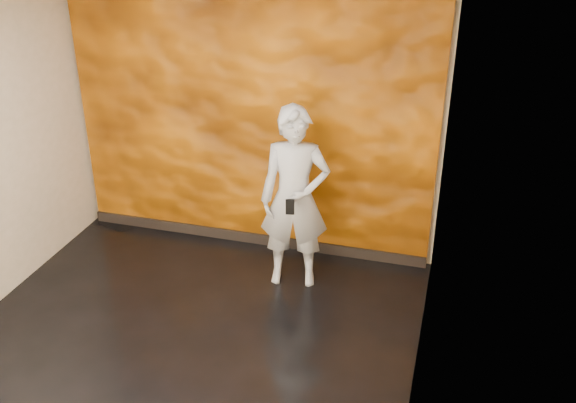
% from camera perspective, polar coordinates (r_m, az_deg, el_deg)
% --- Properties ---
extents(room, '(4.02, 4.02, 2.81)m').
position_cam_1_polar(room, '(5.09, -10.61, -0.36)').
color(room, black).
rests_on(room, ground).
extents(feature_wall, '(3.90, 0.06, 2.75)m').
position_cam_1_polar(feature_wall, '(6.76, -3.43, 6.71)').
color(feature_wall, orange).
rests_on(feature_wall, ground).
extents(baseboard, '(3.90, 0.04, 0.12)m').
position_cam_1_polar(baseboard, '(7.28, -3.26, -3.22)').
color(baseboard, black).
rests_on(baseboard, ground).
extents(man, '(0.75, 0.57, 1.85)m').
position_cam_1_polar(man, '(6.20, 0.61, 0.26)').
color(man, '#8E949D').
rests_on(man, ground).
extents(phone, '(0.08, 0.03, 0.15)m').
position_cam_1_polar(phone, '(5.93, 0.18, -0.49)').
color(phone, black).
rests_on(phone, man).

